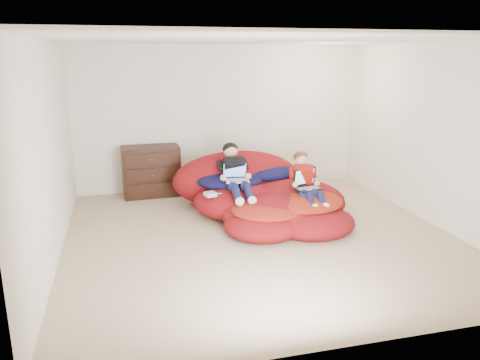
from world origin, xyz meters
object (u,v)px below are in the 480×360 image
at_px(dresser, 151,171).
at_px(younger_boy, 306,179).
at_px(laptop_white, 236,176).
at_px(laptop_black, 306,183).
at_px(older_boy, 235,171).
at_px(beanbag_pile, 266,198).

relative_size(dresser, younger_boy, 1.06).
height_order(laptop_white, laptop_black, laptop_white).
bearing_deg(laptop_black, younger_boy, 90.00).
height_order(older_boy, laptop_white, older_boy).
bearing_deg(laptop_white, younger_boy, -21.64).
distance_m(younger_boy, laptop_white, 1.00).
height_order(older_boy, laptop_black, older_boy).
bearing_deg(laptop_black, older_boy, 152.93).
bearing_deg(laptop_black, laptop_white, 156.68).
bearing_deg(laptop_white, older_boy, 90.00).
bearing_deg(older_boy, laptop_white, -90.00).
xyz_separation_m(older_boy, laptop_white, (0.00, -0.07, -0.05)).
distance_m(older_boy, laptop_black, 1.05).
distance_m(dresser, beanbag_pile, 2.14).
distance_m(dresser, laptop_white, 1.83).
relative_size(beanbag_pile, laptop_black, 6.03).
bearing_deg(younger_boy, laptop_black, -90.00).
distance_m(beanbag_pile, laptop_white, 0.58).
xyz_separation_m(dresser, younger_boy, (2.05, -1.80, 0.19)).
xyz_separation_m(older_boy, younger_boy, (0.93, -0.44, -0.06)).
bearing_deg(beanbag_pile, laptop_white, 178.00).
xyz_separation_m(beanbag_pile, laptop_black, (0.48, -0.39, 0.30)).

